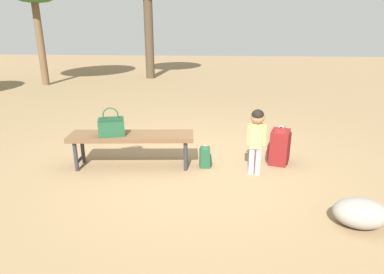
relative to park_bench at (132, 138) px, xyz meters
The scene contains 7 objects.
ground_plane 0.91m from the park_bench, ahead, with size 40.00×40.00×0.00m, color #8C704C.
park_bench is the anchor object (origin of this frame).
handbag 0.30m from the park_bench, 160.16° to the right, with size 0.36×0.27×0.37m.
child_standing 1.60m from the park_bench, ahead, with size 0.22×0.17×0.84m.
backpack_large 1.97m from the park_bench, ahead, with size 0.33×0.36×0.53m.
backpack_small 0.99m from the park_bench, ahead, with size 0.17×0.18×0.30m.
trail_rock 2.72m from the park_bench, 25.60° to the right, with size 0.49×0.37×0.26m.
Camera 1 is at (0.32, -3.96, 1.72)m, focal length 30.26 mm.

